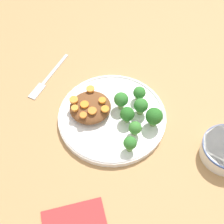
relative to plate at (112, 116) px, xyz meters
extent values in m
plane|color=tan|center=(0.00, 0.00, -0.01)|extent=(4.00, 4.00, 0.00)
cylinder|color=white|center=(0.00, 0.00, 0.00)|extent=(0.29, 0.29, 0.02)
torus|color=white|center=(0.00, 0.00, 0.01)|extent=(0.29, 0.29, 0.01)
ellipsoid|color=brown|center=(0.04, -0.05, 0.02)|extent=(0.11, 0.11, 0.03)
cylinder|color=#759E51|center=(-0.07, 0.04, 0.02)|extent=(0.02, 0.02, 0.02)
sphere|color=#337A2D|center=(-0.07, 0.04, 0.04)|extent=(0.04, 0.04, 0.04)
cylinder|color=#759E51|center=(-0.02, 0.04, 0.02)|extent=(0.01, 0.01, 0.02)
sphere|color=#286B23|center=(-0.02, 0.04, 0.04)|extent=(0.04, 0.04, 0.04)
cylinder|color=#759E51|center=(0.03, 0.11, 0.02)|extent=(0.02, 0.02, 0.02)
sphere|color=#337A2D|center=(0.03, 0.11, 0.04)|extent=(0.03, 0.03, 0.03)
cylinder|color=#7FA85B|center=(-0.01, 0.08, 0.02)|extent=(0.01, 0.01, 0.02)
sphere|color=#3D8433|center=(-0.01, 0.08, 0.03)|extent=(0.03, 0.03, 0.03)
cylinder|color=#7FA85B|center=(-0.09, 0.00, 0.02)|extent=(0.02, 0.02, 0.02)
sphere|color=#337A2D|center=(-0.09, 0.00, 0.03)|extent=(0.03, 0.03, 0.03)
cylinder|color=#759E51|center=(-0.07, 0.09, 0.02)|extent=(0.02, 0.02, 0.02)
sphere|color=#286B23|center=(-0.07, 0.09, 0.04)|extent=(0.04, 0.04, 0.04)
cylinder|color=#7FA85B|center=(-0.04, -0.01, 0.02)|extent=(0.02, 0.02, 0.02)
sphere|color=#337A2D|center=(-0.04, -0.01, 0.04)|extent=(0.04, 0.04, 0.04)
cylinder|color=orange|center=(0.05, -0.02, 0.04)|extent=(0.02, 0.02, 0.00)
cylinder|color=orange|center=(0.01, -0.03, 0.04)|extent=(0.02, 0.02, 0.01)
cylinder|color=orange|center=(0.07, -0.08, 0.04)|extent=(0.02, 0.02, 0.01)
cylinder|color=orange|center=(0.01, -0.08, 0.04)|extent=(0.02, 0.02, 0.00)
cylinder|color=orange|center=(0.05, -0.05, 0.04)|extent=(0.02, 0.02, 0.01)
cylinder|color=orange|center=(0.02, -0.01, 0.04)|extent=(0.02, 0.02, 0.00)
cylinder|color=orange|center=(0.08, -0.05, 0.04)|extent=(0.02, 0.02, 0.01)
cylinder|color=orange|center=(0.07, -0.02, 0.04)|extent=(0.02, 0.02, 0.00)
cube|color=silver|center=(0.03, -0.25, -0.01)|extent=(0.13, 0.07, 0.01)
cube|color=silver|center=(0.12, -0.20, -0.01)|extent=(0.06, 0.05, 0.01)
cube|color=#B73333|center=(0.23, 0.18, -0.01)|extent=(0.16, 0.14, 0.01)
camera|label=1|loc=(0.28, 0.38, 0.69)|focal=50.00mm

